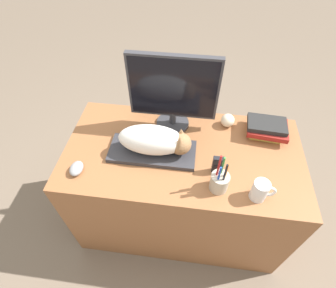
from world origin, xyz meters
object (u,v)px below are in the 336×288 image
Objects in this scene: keyboard at (152,151)px; phone at (218,165)px; book_stack at (267,128)px; coffee_mug at (260,191)px; baseball at (228,120)px; computer_mouse at (76,168)px; pen_cup at (219,181)px; cat at (156,140)px; monitor at (173,91)px.

phone reaches higher than keyboard.
coffee_mug is at bearing -100.44° from book_stack.
phone reaches higher than baseball.
pen_cup is (0.67, -0.01, 0.03)m from computer_mouse.
book_stack reaches higher than computer_mouse.
cat is at bearing 0.00° from keyboard.
cat reaches higher than book_stack.
keyboard is 5.03× the size of computer_mouse.
monitor is (0.05, 0.22, 0.13)m from cat.
monitor is 0.54m from book_stack.
pen_cup is 0.09m from phone.
cat reaches higher than keyboard.
keyboard is 0.97× the size of monitor.
coffee_mug is 0.46m from baseball.
coffee_mug is at bearing -21.30° from cat.
baseball is 0.33m from phone.
computer_mouse is (-0.34, -0.16, 0.01)m from keyboard.
cat is 0.60m from book_stack.
cat reaches higher than phone.
monitor is 5.21× the size of computer_mouse.
pen_cup reaches higher than computer_mouse.
phone is at bearing -132.15° from book_stack.
monitor reaches higher than computer_mouse.
keyboard is at bearing -109.32° from monitor.
book_stack is at bearing 56.50° from pen_cup.
phone is (0.25, -0.29, -0.18)m from monitor.
baseball is at bearing 106.32° from coffee_mug.
pen_cup is at bearing -85.32° from phone.
phone is at bearing 147.25° from coffee_mug.
cat reaches higher than coffee_mug.
book_stack is at bearing -10.68° from baseball.
cat is at bearing 23.50° from computer_mouse.
keyboard is at bearing 24.90° from computer_mouse.
pen_cup is 2.99× the size of baseball.
keyboard is 0.37m from pen_cup.
keyboard is 0.38m from computer_mouse.
keyboard is at bearing 159.58° from coffee_mug.
keyboard is at bearing 153.69° from pen_cup.
book_stack reaches higher than baseball.
cat is 0.44m from baseball.
pen_cup is at bearing -56.43° from monitor.
computer_mouse is 0.87× the size of phone.
coffee_mug is at bearing -43.53° from monitor.
cat is 0.41m from computer_mouse.
baseball is 0.74× the size of phone.
monitor is 6.09× the size of baseball.
keyboard is 1.97× the size of pen_cup.
cat is at bearing 158.70° from coffee_mug.
coffee_mug is at bearing -8.06° from pen_cup.
phone reaches higher than book_stack.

